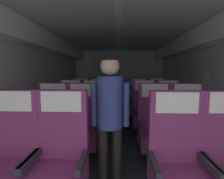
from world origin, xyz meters
name	(u,v)px	position (x,y,z in m)	size (l,w,h in m)	color
ground	(118,135)	(0.00, 3.30, -0.01)	(3.83, 7.01, 0.02)	#23282D
fuselage_shell	(119,59)	(0.00, 3.59, 1.63)	(3.71, 6.66, 2.26)	silver
seat_a_left_window	(10,161)	(-1.05, 1.40, 0.49)	(0.53, 0.48, 1.17)	#38383D
seat_a_left_aisle	(60,162)	(-0.56, 1.41, 0.49)	(0.53, 0.48, 1.17)	#38383D
seat_a_right_window	(177,165)	(0.55, 1.39, 0.49)	(0.53, 0.48, 1.17)	#38383D
seat_b_left_window	(52,126)	(-1.05, 2.38, 0.49)	(0.53, 0.48, 1.17)	#38383D
seat_b_left_aisle	(82,127)	(-0.56, 2.37, 0.49)	(0.53, 0.48, 1.17)	#38383D
seat_b_right_aisle	(188,129)	(1.06, 2.37, 0.49)	(0.53, 0.48, 1.17)	#38383D
seat_b_right_window	(155,128)	(0.56, 2.37, 0.49)	(0.53, 0.48, 1.17)	#38383D
seat_c_left_window	(70,111)	(-1.05, 3.33, 0.49)	(0.53, 0.48, 1.17)	#38383D
seat_c_left_aisle	(93,112)	(-0.55, 3.33, 0.49)	(0.53, 0.48, 1.17)	#38383D
seat_c_right_aisle	(168,112)	(1.06, 3.34, 0.49)	(0.53, 0.48, 1.17)	#38383D
seat_c_right_window	(144,112)	(0.55, 3.33, 0.49)	(0.53, 0.48, 1.17)	#38383D
seat_d_left_window	(80,103)	(-1.06, 4.31, 0.49)	(0.53, 0.48, 1.17)	#38383D
seat_d_left_aisle	(99,103)	(-0.55, 4.30, 0.49)	(0.53, 0.48, 1.17)	#38383D
seat_d_right_aisle	(157,103)	(1.05, 4.29, 0.49)	(0.53, 0.48, 1.17)	#38383D
seat_d_right_window	(138,103)	(0.55, 4.29, 0.49)	(0.53, 0.48, 1.17)	#38383D
flight_attendant	(110,108)	(-0.10, 1.72, 0.94)	(0.43, 0.28, 1.54)	black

